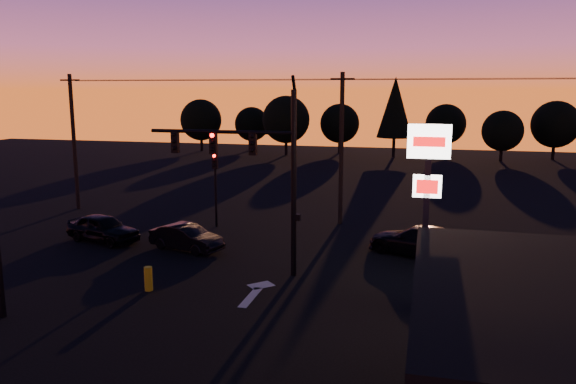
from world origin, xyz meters
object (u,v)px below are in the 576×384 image
at_px(pylon_sign, 428,178).
at_px(suv_parked, 540,364).
at_px(bollard, 148,279).
at_px(car_left, 103,228).
at_px(car_right, 419,241).
at_px(traffic_signal_mast, 257,162).
at_px(secondary_signal, 215,179).
at_px(car_mid, 186,237).

distance_m(pylon_sign, suv_parked, 7.33).
bearing_deg(bollard, suv_parked, -17.42).
height_order(bollard, car_left, car_left).
height_order(car_left, car_right, car_right).
bearing_deg(suv_parked, bollard, 129.92).
bearing_deg(car_left, traffic_signal_mast, -90.72).
xyz_separation_m(traffic_signal_mast, bollard, (-3.64, -3.25, -4.45)).
relative_size(secondary_signal, car_right, 0.86).
relative_size(bollard, car_mid, 0.25).
relative_size(secondary_signal, pylon_sign, 0.64).
relative_size(car_left, car_right, 0.84).
relative_size(secondary_signal, bollard, 4.43).
xyz_separation_m(traffic_signal_mast, car_left, (-9.56, 2.93, -4.21)).
xyz_separation_m(secondary_signal, car_mid, (0.33, -4.97, -2.21)).
height_order(car_right, suv_parked, car_right).
xyz_separation_m(car_left, car_mid, (4.99, -0.42, -0.08)).
relative_size(secondary_signal, suv_parked, 0.83).
height_order(pylon_sign, car_mid, pylon_sign).
relative_size(pylon_sign, car_right, 1.34).
bearing_deg(suv_parked, car_right, 73.18).
bearing_deg(secondary_signal, bollard, -83.30).
bearing_deg(traffic_signal_mast, pylon_sign, -19.36).
xyz_separation_m(traffic_signal_mast, car_right, (6.85, 4.40, -4.20)).
bearing_deg(car_left, bollard, -119.92).
bearing_deg(traffic_signal_mast, secondary_signal, 123.19).
height_order(secondary_signal, bollard, secondary_signal).
relative_size(traffic_signal_mast, suv_parked, 1.63).
bearing_deg(secondary_signal, suv_parked, -44.90).
bearing_deg(suv_parked, pylon_sign, 89.01).
distance_m(car_mid, car_right, 11.57).
relative_size(traffic_signal_mast, pylon_sign, 1.26).
xyz_separation_m(bollard, suv_parked, (13.89, -4.36, 0.24)).
xyz_separation_m(traffic_signal_mast, secondary_signal, (-4.90, 7.49, -2.07)).
bearing_deg(traffic_signal_mast, car_mid, 151.14).
bearing_deg(car_mid, car_left, 102.09).
distance_m(secondary_signal, car_mid, 5.46).
bearing_deg(car_mid, bollard, -154.00).
height_order(traffic_signal_mast, secondary_signal, traffic_signal_mast).
xyz_separation_m(secondary_signal, bollard, (1.26, -10.75, -2.37)).
distance_m(car_left, car_mid, 5.01).
xyz_separation_m(bollard, car_right, (10.49, 7.65, 0.25)).
distance_m(traffic_signal_mast, pylon_sign, 7.52).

